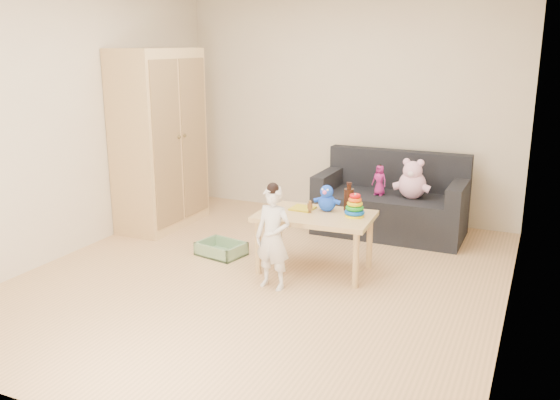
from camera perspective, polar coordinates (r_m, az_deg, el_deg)
The scene contains 13 objects.
room at distance 4.92m, azimuth -1.75°, elevation 6.72°, with size 4.50×4.50×4.50m.
wardrobe at distance 6.66m, azimuth -11.50°, elevation 5.73°, with size 0.54×1.08×1.95m, color #E1B97B.
sofa at distance 6.47m, azimuth 10.50°, elevation -1.34°, with size 1.55×0.78×0.44m, color black.
play_table at distance 5.33m, azimuth 3.36°, elevation -4.09°, with size 1.01×0.64×0.53m, color tan.
storage_bin at distance 5.79m, azimuth -5.68°, elevation -4.69°, with size 0.43×0.32×0.13m, color gray, non-canonical shape.
toddler at distance 4.90m, azimuth -0.68°, elevation -3.78°, with size 0.32×0.21×0.86m, color white.
pink_bear at distance 6.27m, azimuth 12.63°, elevation 1.73°, with size 0.31×0.26×0.35m, color #FFBBDF, non-canonical shape.
doll at distance 6.33m, azimuth 9.55°, elevation 1.86°, with size 0.16×0.11×0.31m, color #AD2078.
ring_stacker at distance 5.18m, azimuth 7.20°, elevation -0.72°, with size 0.18×0.18×0.21m.
brown_bottle at distance 5.37m, azimuth 6.63°, elevation 0.15°, with size 0.09×0.09×0.26m.
blue_plush at distance 5.32m, azimuth 4.55°, elevation 0.22°, with size 0.20×0.16×0.25m, color #1C51FF, non-canonical shape.
wooden_figure at distance 5.26m, azimuth 2.90°, elevation -0.64°, with size 0.05×0.04×0.12m, color brown, non-canonical shape.
yellow_book at distance 5.39m, azimuth 2.18°, elevation -0.81°, with size 0.20×0.20×0.02m, color gold.
Camera 1 is at (2.15, -4.37, 1.99)m, focal length 38.00 mm.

